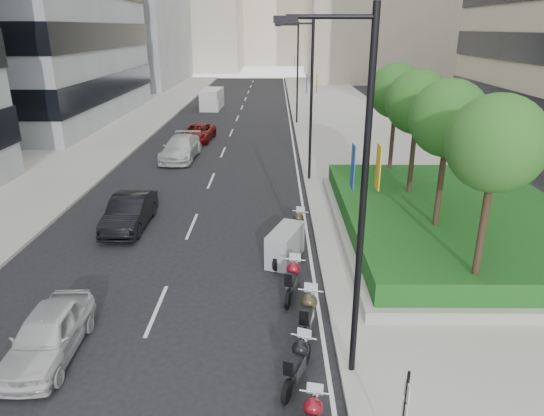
{
  "coord_description": "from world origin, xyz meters",
  "views": [
    {
      "loc": [
        2.3,
        -9.38,
        8.5
      ],
      "look_at": [
        2.18,
        8.03,
        2.0
      ],
      "focal_mm": 32.0,
      "sensor_mm": 36.0,
      "label": 1
    }
  ],
  "objects_px": {
    "motorcycle_2": "(298,363)",
    "car_b": "(130,212)",
    "lamp_post_2": "(296,68)",
    "motorcycle_3": "(308,314)",
    "motorcycle_4": "(292,279)",
    "lamp_post_1": "(309,94)",
    "parking_sign": "(404,416)",
    "motorcycle_5": "(285,245)",
    "motorcycle_6": "(297,226)",
    "lamp_post_0": "(357,190)",
    "delivery_van": "(212,100)",
    "car_c": "(181,148)",
    "car_d": "(198,133)",
    "car_a": "(48,334)"
  },
  "relations": [
    {
      "from": "lamp_post_1",
      "to": "motorcycle_2",
      "type": "height_order",
      "value": "lamp_post_1"
    },
    {
      "from": "lamp_post_2",
      "to": "car_c",
      "type": "bearing_deg",
      "value": -122.66
    },
    {
      "from": "lamp_post_0",
      "to": "motorcycle_2",
      "type": "xyz_separation_m",
      "value": [
        -1.27,
        -0.28,
        -4.51
      ]
    },
    {
      "from": "motorcycle_2",
      "to": "car_b",
      "type": "bearing_deg",
      "value": 56.07
    },
    {
      "from": "lamp_post_1",
      "to": "car_c",
      "type": "bearing_deg",
      "value": 148.86
    },
    {
      "from": "car_b",
      "to": "car_a",
      "type": "bearing_deg",
      "value": -87.66
    },
    {
      "from": "delivery_van",
      "to": "lamp_post_1",
      "type": "bearing_deg",
      "value": -68.97
    },
    {
      "from": "lamp_post_0",
      "to": "motorcycle_6",
      "type": "bearing_deg",
      "value": 95.99
    },
    {
      "from": "lamp_post_0",
      "to": "lamp_post_2",
      "type": "distance_m",
      "value": 35.0
    },
    {
      "from": "lamp_post_0",
      "to": "motorcycle_2",
      "type": "bearing_deg",
      "value": -167.76
    },
    {
      "from": "lamp_post_0",
      "to": "car_c",
      "type": "height_order",
      "value": "lamp_post_0"
    },
    {
      "from": "lamp_post_1",
      "to": "delivery_van",
      "type": "height_order",
      "value": "lamp_post_1"
    },
    {
      "from": "lamp_post_2",
      "to": "motorcycle_4",
      "type": "xyz_separation_m",
      "value": [
        -1.27,
        -31.0,
        -4.48
      ]
    },
    {
      "from": "car_a",
      "to": "motorcycle_3",
      "type": "bearing_deg",
      "value": 7.43
    },
    {
      "from": "motorcycle_4",
      "to": "lamp_post_1",
      "type": "bearing_deg",
      "value": 5.87
    },
    {
      "from": "delivery_van",
      "to": "car_b",
      "type": "bearing_deg",
      "value": -86.41
    },
    {
      "from": "parking_sign",
      "to": "car_b",
      "type": "xyz_separation_m",
      "value": [
        -9.04,
        12.86,
        -0.72
      ]
    },
    {
      "from": "motorcycle_6",
      "to": "car_b",
      "type": "distance_m",
      "value": 7.56
    },
    {
      "from": "motorcycle_3",
      "to": "motorcycle_2",
      "type": "bearing_deg",
      "value": -178.63
    },
    {
      "from": "motorcycle_2",
      "to": "parking_sign",
      "type": "bearing_deg",
      "value": -123.74
    },
    {
      "from": "lamp_post_1",
      "to": "motorcycle_3",
      "type": "height_order",
      "value": "lamp_post_1"
    },
    {
      "from": "lamp_post_2",
      "to": "car_b",
      "type": "relative_size",
      "value": 2.02
    },
    {
      "from": "lamp_post_1",
      "to": "lamp_post_0",
      "type": "bearing_deg",
      "value": -90.0
    },
    {
      "from": "motorcycle_5",
      "to": "car_d",
      "type": "relative_size",
      "value": 0.49
    },
    {
      "from": "motorcycle_2",
      "to": "lamp_post_2",
      "type": "bearing_deg",
      "value": 18.95
    },
    {
      "from": "car_c",
      "to": "car_d",
      "type": "xyz_separation_m",
      "value": [
        0.32,
        5.66,
        -0.11
      ]
    },
    {
      "from": "motorcycle_3",
      "to": "motorcycle_4",
      "type": "distance_m",
      "value": 2.19
    },
    {
      "from": "delivery_van",
      "to": "car_a",
      "type": "bearing_deg",
      "value": -86.11
    },
    {
      "from": "parking_sign",
      "to": "motorcycle_5",
      "type": "distance_m",
      "value": 9.81
    },
    {
      "from": "motorcycle_2",
      "to": "motorcycle_6",
      "type": "distance_m",
      "value": 9.0
    },
    {
      "from": "motorcycle_5",
      "to": "car_b",
      "type": "relative_size",
      "value": 0.52
    },
    {
      "from": "lamp_post_1",
      "to": "car_c",
      "type": "relative_size",
      "value": 1.7
    },
    {
      "from": "motorcycle_3",
      "to": "motorcycle_5",
      "type": "height_order",
      "value": "motorcycle_5"
    },
    {
      "from": "lamp_post_2",
      "to": "motorcycle_6",
      "type": "xyz_separation_m",
      "value": [
        -0.91,
        -26.28,
        -4.5
      ]
    },
    {
      "from": "lamp_post_0",
      "to": "delivery_van",
      "type": "bearing_deg",
      "value": 101.44
    },
    {
      "from": "motorcycle_2",
      "to": "delivery_van",
      "type": "relative_size",
      "value": 0.38
    },
    {
      "from": "motorcycle_2",
      "to": "car_d",
      "type": "xyz_separation_m",
      "value": [
        -6.73,
        27.96,
        0.1
      ]
    },
    {
      "from": "car_c",
      "to": "motorcycle_4",
      "type": "bearing_deg",
      "value": -65.99
    },
    {
      "from": "motorcycle_5",
      "to": "car_d",
      "type": "xyz_separation_m",
      "value": [
        -6.54,
        21.14,
        0.0
      ]
    },
    {
      "from": "motorcycle_5",
      "to": "car_a",
      "type": "xyz_separation_m",
      "value": [
        -6.57,
        -5.83,
        0.01
      ]
    },
    {
      "from": "lamp_post_0",
      "to": "motorcycle_6",
      "type": "relative_size",
      "value": 4.4
    },
    {
      "from": "car_a",
      "to": "car_c",
      "type": "height_order",
      "value": "car_c"
    },
    {
      "from": "parking_sign",
      "to": "motorcycle_5",
      "type": "relative_size",
      "value": 1.07
    },
    {
      "from": "parking_sign",
      "to": "motorcycle_4",
      "type": "distance_m",
      "value": 7.31
    },
    {
      "from": "lamp_post_1",
      "to": "motorcycle_4",
      "type": "relative_size",
      "value": 4.15
    },
    {
      "from": "motorcycle_2",
      "to": "car_a",
      "type": "bearing_deg",
      "value": 102.66
    },
    {
      "from": "lamp_post_0",
      "to": "motorcycle_5",
      "type": "distance_m",
      "value": 8.03
    },
    {
      "from": "parking_sign",
      "to": "car_b",
      "type": "height_order",
      "value": "parking_sign"
    },
    {
      "from": "motorcycle_2",
      "to": "car_d",
      "type": "bearing_deg",
      "value": 34.54
    },
    {
      "from": "lamp_post_0",
      "to": "car_b",
      "type": "relative_size",
      "value": 2.02
    }
  ]
}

